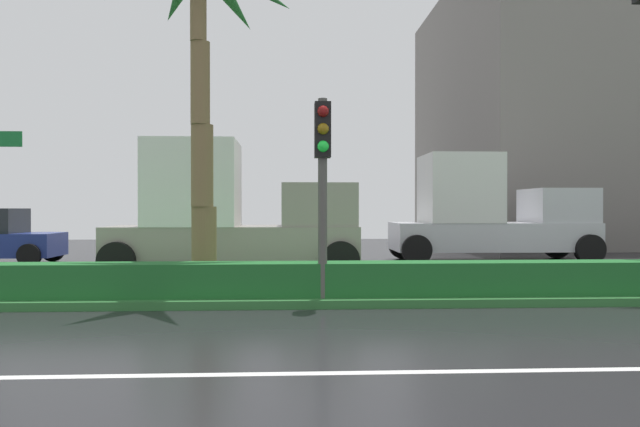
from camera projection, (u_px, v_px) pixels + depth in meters
ground_plane at (24, 291)px, 13.01m from camera, size 90.00×42.00×0.10m
median_strip at (1, 292)px, 12.01m from camera, size 85.50×4.00×0.15m
palm_tree_centre_left at (198, 7)px, 11.82m from camera, size 3.90×3.80×6.96m
traffic_signal_median_right at (323, 161)px, 10.61m from camera, size 0.28×0.43×3.48m
box_truck_lead at (231, 215)px, 15.92m from camera, size 6.40×2.64×3.46m
box_truck_following at (489, 214)px, 19.80m from camera, size 6.40×2.64×3.46m
building_far_right at (596, 117)px, 31.84m from camera, size 15.84×15.98×13.05m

